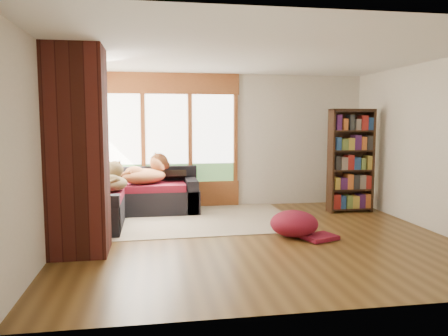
{
  "coord_description": "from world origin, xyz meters",
  "views": [
    {
      "loc": [
        -1.47,
        -6.02,
        1.67
      ],
      "look_at": [
        -0.37,
        0.7,
        0.95
      ],
      "focal_mm": 35.0,
      "sensor_mm": 36.0,
      "label": 1
    }
  ],
  "objects_px": {
    "dog_brindle": "(113,179)",
    "bookshelf": "(351,161)",
    "sectional_sofa": "(126,200)",
    "pouf": "(294,223)",
    "area_rug": "(198,219)",
    "brick_chimney": "(78,152)",
    "dog_tan": "(148,172)"
  },
  "relations": [
    {
      "from": "dog_brindle",
      "to": "bookshelf",
      "type": "bearing_deg",
      "value": -82.65
    },
    {
      "from": "sectional_sofa",
      "to": "bookshelf",
      "type": "height_order",
      "value": "bookshelf"
    },
    {
      "from": "sectional_sofa",
      "to": "pouf",
      "type": "distance_m",
      "value": 3.03
    },
    {
      "from": "area_rug",
      "to": "pouf",
      "type": "relative_size",
      "value": 4.56
    },
    {
      "from": "sectional_sofa",
      "to": "dog_brindle",
      "type": "relative_size",
      "value": 2.85
    },
    {
      "from": "brick_chimney",
      "to": "area_rug",
      "type": "relative_size",
      "value": 0.81
    },
    {
      "from": "brick_chimney",
      "to": "dog_brindle",
      "type": "height_order",
      "value": "brick_chimney"
    },
    {
      "from": "bookshelf",
      "to": "pouf",
      "type": "bearing_deg",
      "value": -136.08
    },
    {
      "from": "bookshelf",
      "to": "pouf",
      "type": "xyz_separation_m",
      "value": [
        -1.59,
        -1.53,
        -0.75
      ]
    },
    {
      "from": "dog_brindle",
      "to": "pouf",
      "type": "bearing_deg",
      "value": -111.46
    },
    {
      "from": "sectional_sofa",
      "to": "bookshelf",
      "type": "bearing_deg",
      "value": -5.14
    },
    {
      "from": "brick_chimney",
      "to": "bookshelf",
      "type": "height_order",
      "value": "brick_chimney"
    },
    {
      "from": "pouf",
      "to": "dog_brindle",
      "type": "height_order",
      "value": "dog_brindle"
    },
    {
      "from": "area_rug",
      "to": "pouf",
      "type": "xyz_separation_m",
      "value": [
        1.27,
        -1.36,
        0.2
      ]
    },
    {
      "from": "sectional_sofa",
      "to": "area_rug",
      "type": "height_order",
      "value": "sectional_sofa"
    },
    {
      "from": "pouf",
      "to": "dog_tan",
      "type": "relative_size",
      "value": 0.72
    },
    {
      "from": "pouf",
      "to": "dog_tan",
      "type": "xyz_separation_m",
      "value": [
        -2.12,
        1.94,
        0.58
      ]
    },
    {
      "from": "area_rug",
      "to": "dog_brindle",
      "type": "distance_m",
      "value": 1.59
    },
    {
      "from": "bookshelf",
      "to": "dog_brindle",
      "type": "height_order",
      "value": "bookshelf"
    },
    {
      "from": "area_rug",
      "to": "brick_chimney",
      "type": "bearing_deg",
      "value": -134.57
    },
    {
      "from": "dog_brindle",
      "to": "dog_tan",
      "type": "bearing_deg",
      "value": -34.78
    },
    {
      "from": "sectional_sofa",
      "to": "dog_tan",
      "type": "xyz_separation_m",
      "value": [
        0.38,
        0.24,
        0.47
      ]
    },
    {
      "from": "brick_chimney",
      "to": "sectional_sofa",
      "type": "height_order",
      "value": "brick_chimney"
    },
    {
      "from": "sectional_sofa",
      "to": "bookshelf",
      "type": "relative_size",
      "value": 1.15
    },
    {
      "from": "bookshelf",
      "to": "brick_chimney",
      "type": "bearing_deg",
      "value": -157.57
    },
    {
      "from": "sectional_sofa",
      "to": "dog_brindle",
      "type": "height_order",
      "value": "dog_brindle"
    },
    {
      "from": "dog_tan",
      "to": "brick_chimney",
      "type": "bearing_deg",
      "value": -134.31
    },
    {
      "from": "brick_chimney",
      "to": "sectional_sofa",
      "type": "bearing_deg",
      "value": 77.71
    },
    {
      "from": "bookshelf",
      "to": "dog_brindle",
      "type": "relative_size",
      "value": 2.47
    },
    {
      "from": "bookshelf",
      "to": "sectional_sofa",
      "type": "bearing_deg",
      "value": 177.57
    },
    {
      "from": "sectional_sofa",
      "to": "dog_tan",
      "type": "distance_m",
      "value": 0.65
    },
    {
      "from": "sectional_sofa",
      "to": "area_rug",
      "type": "bearing_deg",
      "value": -18.02
    }
  ]
}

